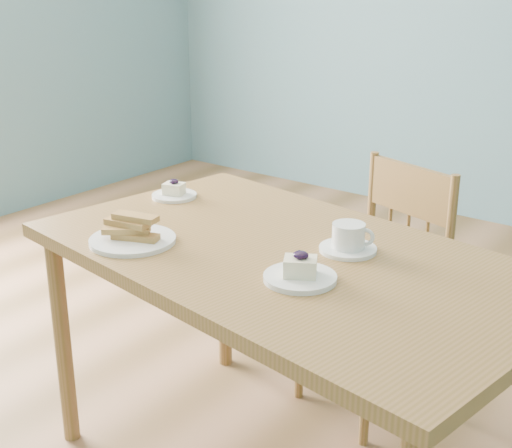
# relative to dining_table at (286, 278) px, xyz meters

# --- Properties ---
(room) EXTENTS (5.01, 5.01, 2.71)m
(room) POSITION_rel_dining_table_xyz_m (-0.32, 0.19, 0.67)
(room) COLOR #986947
(room) RESTS_ON ground
(dining_table) EXTENTS (1.50, 0.99, 0.75)m
(dining_table) POSITION_rel_dining_table_xyz_m (0.00, 0.00, 0.00)
(dining_table) COLOR olive
(dining_table) RESTS_ON ground
(dining_chair) EXTENTS (0.48, 0.47, 0.86)m
(dining_chair) POSITION_rel_dining_table_xyz_m (-0.01, 0.55, -0.24)
(dining_chair) COLOR olive
(dining_chair) RESTS_ON ground
(cheesecake_plate_near) EXTENTS (0.18, 0.18, 0.08)m
(cheesecake_plate_near) POSITION_rel_dining_table_xyz_m (0.13, -0.13, 0.09)
(cheesecake_plate_near) COLOR white
(cheesecake_plate_near) RESTS_ON dining_table
(cheesecake_plate_far) EXTENTS (0.15, 0.15, 0.06)m
(cheesecake_plate_far) POSITION_rel_dining_table_xyz_m (-0.57, 0.17, 0.09)
(cheesecake_plate_far) COLOR white
(cheesecake_plate_far) RESTS_ON dining_table
(coffee_cup) EXTENTS (0.15, 0.15, 0.08)m
(coffee_cup) POSITION_rel_dining_table_xyz_m (0.13, 0.11, 0.11)
(coffee_cup) COLOR white
(coffee_cup) RESTS_ON dining_table
(biscotti_plate) EXTENTS (0.24, 0.24, 0.08)m
(biscotti_plate) POSITION_rel_dining_table_xyz_m (-0.38, -0.20, 0.10)
(biscotti_plate) COLOR white
(biscotti_plate) RESTS_ON dining_table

